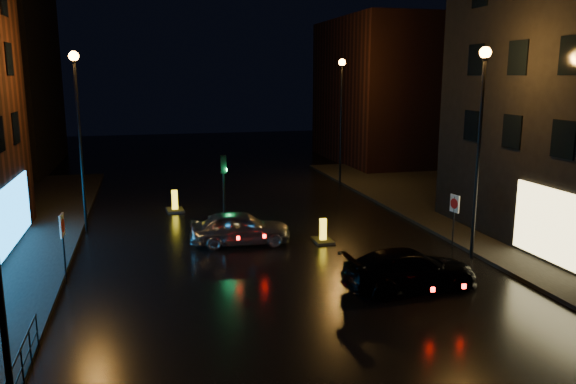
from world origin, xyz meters
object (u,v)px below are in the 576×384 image
Objects in this scene: traffic_signal at (224,213)px; road_sign_right at (454,208)px; bollard_near at (323,237)px; road_sign_left at (63,231)px; silver_hatchback at (240,228)px; dark_sedan at (410,270)px; bollard_far at (175,206)px.

traffic_signal is 11.17m from road_sign_right.
bollard_near is 0.53× the size of road_sign_right.
road_sign_left is at bearing -166.41° from bollard_near.
road_sign_right is at bearing 4.75° from road_sign_left.
dark_sedan is (4.81, -6.70, -0.05)m from silver_hatchback.
road_sign_right is (15.70, 0.32, -0.15)m from road_sign_left.
traffic_signal is 5.80m from bollard_near.
road_sign_right is (4.02, 4.00, 1.04)m from dark_sedan.
dark_sedan reaches higher than bollard_near.
road_sign_left is at bearing 118.76° from silver_hatchback.
traffic_signal is 2.84× the size of bollard_near.
road_sign_right is (5.20, -2.13, 1.50)m from bollard_near.
bollard_near is 0.48× the size of road_sign_left.
road_sign_right is at bearing -44.76° from bollard_far.
traffic_signal is 1.49× the size of road_sign_right.
road_sign_left is at bearing -117.79° from bollard_far.
bollard_near is 9.72m from bollard_far.
road_sign_left is (-6.70, -6.82, 1.38)m from traffic_signal.
bollard_far is 0.60× the size of road_sign_right.
road_sign_right is (11.28, -9.71, 1.48)m from bollard_far.
bollard_near is at bearing 16.74° from road_sign_left.
road_sign_left reaches higher than road_sign_right.
traffic_signal reaches higher than road_sign_right.
dark_sedan is 12.30m from road_sign_left.
bollard_far is at bearing -49.56° from road_sign_right.
silver_hatchback is 7.58m from road_sign_left.
bollard_far is (-7.26, 13.72, -0.44)m from dark_sedan.
road_sign_left is at bearing -7.68° from road_sign_right.
bollard_far is 14.96m from road_sign_right.
silver_hatchback is 3.71m from bollard_near.
road_sign_right is at bearing -21.84° from bollard_near.
silver_hatchback is 3.16× the size of bollard_far.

